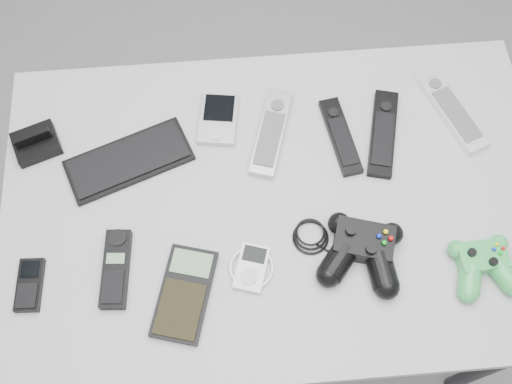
{
  "coord_description": "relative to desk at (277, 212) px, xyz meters",
  "views": [
    {
      "loc": [
        -0.02,
        -0.55,
        1.89
      ],
      "look_at": [
        0.03,
        -0.04,
        0.78
      ],
      "focal_mm": 42.0,
      "sensor_mm": 36.0,
      "label": 1
    }
  ],
  "objects": [
    {
      "name": "dock_bracket",
      "position": [
        -0.5,
        0.17,
        0.09
      ],
      "size": [
        0.11,
        0.11,
        0.05
      ],
      "primitive_type": "cube",
      "rotation": [
        0.0,
        0.0,
        0.34
      ],
      "color": "black",
      "rests_on": "desk"
    },
    {
      "name": "floor",
      "position": [
        -0.07,
        0.05,
        -0.69
      ],
      "size": [
        3.5,
        3.5,
        0.0
      ],
      "primitive_type": "plane",
      "color": "slate",
      "rests_on": "ground"
    },
    {
      "name": "controller_green",
      "position": [
        0.38,
        -0.18,
        0.09
      ],
      "size": [
        0.14,
        0.14,
        0.04
      ],
      "primitive_type": null,
      "rotation": [
        0.0,
        0.0,
        0.06
      ],
      "color": "#227E3D",
      "rests_on": "desk"
    },
    {
      "name": "controller_black",
      "position": [
        0.15,
        -0.13,
        0.09
      ],
      "size": [
        0.31,
        0.24,
        0.05
      ],
      "primitive_type": null,
      "rotation": [
        0.0,
        0.0,
        -0.29
      ],
      "color": "black",
      "rests_on": "desk"
    },
    {
      "name": "mobile_phone",
      "position": [
        -0.49,
        -0.14,
        0.07
      ],
      "size": [
        0.05,
        0.11,
        0.02
      ],
      "primitive_type": "cube",
      "rotation": [
        0.0,
        0.0,
        -0.05
      ],
      "color": "black",
      "rests_on": "desk"
    },
    {
      "name": "mp3_player",
      "position": [
        -0.07,
        -0.14,
        0.07
      ],
      "size": [
        0.11,
        0.12,
        0.02
      ],
      "primitive_type": "cube",
      "rotation": [
        0.0,
        0.0,
        -0.3
      ],
      "color": "silver",
      "rests_on": "desk"
    },
    {
      "name": "pda_keyboard",
      "position": [
        -0.31,
        0.11,
        0.07
      ],
      "size": [
        0.28,
        0.19,
        0.02
      ],
      "primitive_type": "cube",
      "rotation": [
        0.0,
        0.0,
        0.36
      ],
      "color": "black",
      "rests_on": "desk"
    },
    {
      "name": "cordless_handset",
      "position": [
        -0.33,
        -0.12,
        0.08
      ],
      "size": [
        0.06,
        0.16,
        0.02
      ],
      "primitive_type": "cube",
      "rotation": [
        0.0,
        0.0,
        -0.08
      ],
      "color": "black",
      "rests_on": "desk"
    },
    {
      "name": "remote_silver_a",
      "position": [
        0.0,
        0.16,
        0.08
      ],
      "size": [
        0.11,
        0.22,
        0.02
      ],
      "primitive_type": "cube",
      "rotation": [
        0.0,
        0.0,
        -0.3
      ],
      "color": "#AAAAB1",
      "rests_on": "desk"
    },
    {
      "name": "desk",
      "position": [
        0.0,
        0.0,
        0.0
      ],
      "size": [
        1.14,
        0.73,
        0.76
      ],
      "color": "#99999B",
      "rests_on": "floor"
    },
    {
      "name": "remote_black_a",
      "position": [
        0.15,
        0.13,
        0.08
      ],
      "size": [
        0.07,
        0.19,
        0.02
      ],
      "primitive_type": "cube",
      "rotation": [
        0.0,
        0.0,
        0.16
      ],
      "color": "black",
      "rests_on": "desk"
    },
    {
      "name": "pda",
      "position": [
        -0.11,
        0.2,
        0.08
      ],
      "size": [
        0.1,
        0.13,
        0.02
      ],
      "primitive_type": "cube",
      "rotation": [
        0.0,
        0.0,
        -0.15
      ],
      "color": "#AAAAB1",
      "rests_on": "desk"
    },
    {
      "name": "calculator",
      "position": [
        -0.2,
        -0.18,
        0.08
      ],
      "size": [
        0.14,
        0.2,
        0.02
      ],
      "primitive_type": "cube",
      "rotation": [
        0.0,
        0.0,
        -0.28
      ],
      "color": "black",
      "rests_on": "desk"
    },
    {
      "name": "remote_black_b",
      "position": [
        0.24,
        0.13,
        0.08
      ],
      "size": [
        0.1,
        0.22,
        0.02
      ],
      "primitive_type": "cube",
      "rotation": [
        0.0,
        0.0,
        -0.25
      ],
      "color": "black",
      "rests_on": "desk"
    },
    {
      "name": "remote_silver_b",
      "position": [
        0.4,
        0.18,
        0.08
      ],
      "size": [
        0.13,
        0.23,
        0.02
      ],
      "primitive_type": "cube",
      "rotation": [
        0.0,
        0.0,
        0.35
      ],
      "color": "silver",
      "rests_on": "desk"
    }
  ]
}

